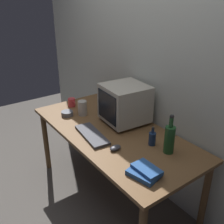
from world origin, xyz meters
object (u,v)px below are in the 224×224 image
at_px(computer_mouse, 115,148).
at_px(cd_spindle, 67,113).
at_px(bottle_tall, 170,138).
at_px(mug, 72,102).
at_px(book_stack, 145,172).
at_px(metal_canister, 82,108).
at_px(keyboard, 92,135).
at_px(crt_monitor, 125,104).
at_px(bottle_short, 152,138).

bearing_deg(computer_mouse, cd_spindle, 177.03).
bearing_deg(bottle_tall, mug, -171.62).
height_order(book_stack, metal_canister, metal_canister).
xyz_separation_m(keyboard, book_stack, (0.66, 0.01, 0.02)).
xyz_separation_m(book_stack, mug, (-1.34, 0.15, 0.02)).
xyz_separation_m(crt_monitor, keyboard, (0.04, -0.39, -0.18)).
relative_size(bottle_tall, bottle_short, 1.95).
xyz_separation_m(keyboard, bottle_tall, (0.56, 0.35, 0.11)).
height_order(cd_spindle, metal_canister, metal_canister).
bearing_deg(book_stack, keyboard, -178.79).
xyz_separation_m(computer_mouse, bottle_short, (0.11, 0.29, 0.04)).
bearing_deg(book_stack, bottle_tall, 106.54).
distance_m(crt_monitor, cd_spindle, 0.61).
relative_size(mug, metal_canister, 0.80).
bearing_deg(book_stack, crt_monitor, 151.68).
bearing_deg(cd_spindle, mug, 140.51).
relative_size(crt_monitor, bottle_tall, 1.29).
height_order(crt_monitor, cd_spindle, crt_monitor).
height_order(book_stack, mug, mug).
relative_size(bottle_tall, cd_spindle, 2.70).
xyz_separation_m(bottle_short, metal_canister, (-0.83, -0.17, 0.01)).
height_order(book_stack, cd_spindle, book_stack).
relative_size(computer_mouse, cd_spindle, 0.83).
bearing_deg(crt_monitor, metal_canister, -147.29).
bearing_deg(bottle_short, mug, -171.88).
xyz_separation_m(computer_mouse, mug, (-0.97, 0.13, 0.03)).
height_order(computer_mouse, mug, mug).
distance_m(book_stack, cd_spindle, 1.16).
bearing_deg(bottle_short, bottle_tall, 10.21).
xyz_separation_m(crt_monitor, bottle_tall, (0.61, -0.04, -0.07)).
bearing_deg(crt_monitor, cd_spindle, -140.43).
height_order(crt_monitor, bottle_tall, crt_monitor).
distance_m(crt_monitor, mug, 0.69).
xyz_separation_m(keyboard, bottle_short, (0.41, 0.32, 0.05)).
bearing_deg(cd_spindle, crt_monitor, 39.57).
height_order(bottle_short, mug, bottle_short).
bearing_deg(cd_spindle, computer_mouse, 1.25).
height_order(bottle_short, cd_spindle, bottle_short).
xyz_separation_m(keyboard, computer_mouse, (0.29, 0.04, 0.01)).
bearing_deg(keyboard, computer_mouse, 14.03).
relative_size(bottle_short, cd_spindle, 1.38).
relative_size(keyboard, bottle_tall, 1.30).
bearing_deg(bottle_tall, bottle_short, -169.79).
bearing_deg(bottle_tall, computer_mouse, -130.33).
relative_size(book_stack, mug, 1.97).
relative_size(keyboard, mug, 3.50).
height_order(bottle_tall, metal_canister, bottle_tall).
bearing_deg(keyboard, book_stack, 8.31).
xyz_separation_m(keyboard, metal_canister, (-0.42, 0.15, 0.06)).
xyz_separation_m(crt_monitor, mug, (-0.64, -0.23, -0.15)).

